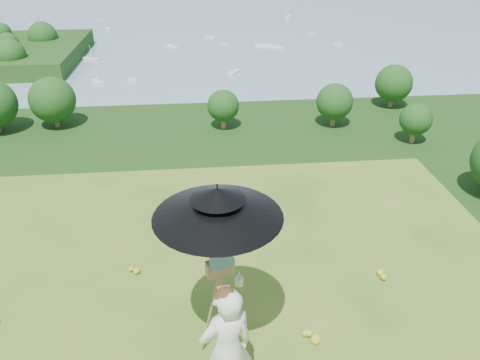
{
  "coord_description": "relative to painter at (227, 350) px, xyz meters",
  "views": [
    {
      "loc": [
        1.98,
        -2.3,
        4.76
      ],
      "look_at": [
        2.61,
        4.16,
        1.21
      ],
      "focal_mm": 35.0,
      "sensor_mm": 36.0,
      "label": 1
    }
  ],
  "objects": [
    {
      "name": "forest_slope",
      "position": [
        -2.18,
        33.84,
        -29.82
      ],
      "size": [
        140.0,
        56.0,
        22.0
      ],
      "primitive_type": "cube",
      "color": "black",
      "rests_on": "bay_water"
    },
    {
      "name": "shoreline_tier",
      "position": [
        -2.18,
        73.84,
        -36.82
      ],
      "size": [
        170.0,
        28.0,
        8.0
      ],
      "primitive_type": "cube",
      "color": "gray",
      "rests_on": "bay_water"
    },
    {
      "name": "bay_water",
      "position": [
        -2.18,
        238.84,
        -34.82
      ],
      "size": [
        700.0,
        700.0,
        0.0
      ],
      "primitive_type": "plane",
      "color": "gray",
      "rests_on": "ground"
    },
    {
      "name": "slope_trees",
      "position": [
        -2.18,
        33.84,
        -15.82
      ],
      "size": [
        110.0,
        50.0,
        6.0
      ],
      "primitive_type": null,
      "color": "#1E4514",
      "rests_on": "forest_slope"
    },
    {
      "name": "harbor_town",
      "position": [
        -2.18,
        73.84,
        -30.32
      ],
      "size": [
        110.0,
        22.0,
        5.0
      ],
      "primitive_type": null,
      "color": "white",
      "rests_on": "shoreline_tier"
    },
    {
      "name": "moored_boats",
      "position": [
        -14.68,
        159.84,
        -34.47
      ],
      "size": [
        140.0,
        140.0,
        0.7
      ],
      "primitive_type": null,
      "color": "white",
      "rests_on": "bay_water"
    },
    {
      "name": "painter",
      "position": [
        0.0,
        0.0,
        0.0
      ],
      "size": [
        0.7,
        0.58,
        1.65
      ],
      "primitive_type": "imported",
      "rotation": [
        0.0,
        0.0,
        3.49
      ],
      "color": "white",
      "rests_on": "ground"
    },
    {
      "name": "field_easel",
      "position": [
        -0.02,
        0.61,
        0.01
      ],
      "size": [
        0.78,
        0.78,
        1.66
      ],
      "primitive_type": null,
      "rotation": [
        0.0,
        0.0,
        0.28
      ],
      "color": "#A97E47",
      "rests_on": "ground"
    },
    {
      "name": "sun_umbrella",
      "position": [
        -0.03,
        0.64,
        1.1
      ],
      "size": [
        1.68,
        1.68,
        1.11
      ],
      "primitive_type": null,
      "rotation": [
        0.0,
        0.0,
        0.25
      ],
      "color": "black",
      "rests_on": "field_easel"
    },
    {
      "name": "painter_cap",
      "position": [
        0.0,
        0.0,
        0.78
      ],
      "size": [
        0.24,
        0.28,
        0.1
      ],
      "primitive_type": null,
      "rotation": [
        0.0,
        0.0,
        0.13
      ],
      "color": "#DF7A7D",
      "rests_on": "painter"
    }
  ]
}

